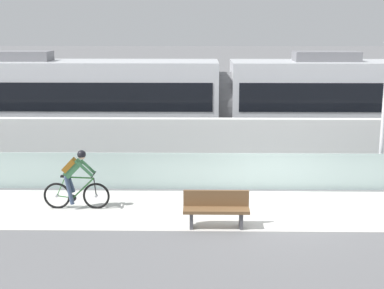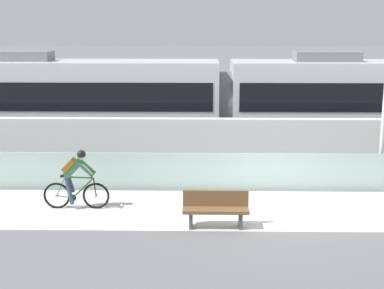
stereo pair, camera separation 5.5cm
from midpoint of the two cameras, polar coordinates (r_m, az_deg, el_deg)
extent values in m
plane|color=slate|center=(15.03, 8.20, -6.64)|extent=(200.00, 200.00, 0.00)
cube|color=silver|center=(15.03, 8.20, -6.62)|extent=(32.00, 3.20, 0.01)
cube|color=#ADC6C1|center=(16.63, 7.47, -2.76)|extent=(32.00, 0.05, 1.10)
cube|color=silver|center=(18.28, 6.88, -0.17)|extent=(32.00, 0.36, 1.83)
cube|color=#595654|center=(20.89, 6.12, -1.11)|extent=(32.00, 0.08, 0.01)
cube|color=#595654|center=(22.28, 5.80, -0.24)|extent=(32.00, 0.08, 0.01)
cube|color=silver|center=(21.70, -12.14, 4.30)|extent=(11.00, 2.50, 3.10)
cube|color=black|center=(21.66, -12.18, 5.21)|extent=(10.56, 2.54, 1.04)
cube|color=#4C4C51|center=(21.94, -11.97, 0.76)|extent=(10.78, 2.53, 0.28)
cube|color=slate|center=(22.07, -17.42, 8.66)|extent=(2.40, 1.10, 0.36)
cube|color=#232326|center=(21.46, -2.75, 0.30)|extent=(1.40, 1.88, 0.20)
cylinder|color=black|center=(20.78, -2.87, -0.28)|extent=(0.60, 0.10, 0.60)
cylinder|color=black|center=(22.18, -2.63, 0.54)|extent=(0.60, 0.10, 0.60)
cube|color=silver|center=(22.16, 18.32, 4.11)|extent=(11.00, 2.50, 3.10)
cube|color=black|center=(22.11, 18.39, 5.00)|extent=(10.56, 2.54, 1.04)
cube|color=#4C4C51|center=(22.39, 18.08, 0.64)|extent=(10.78, 2.53, 0.28)
cube|color=slate|center=(21.48, 13.54, 8.79)|extent=(2.40, 1.10, 0.36)
cube|color=#232326|center=(21.64, 9.12, 0.25)|extent=(1.40, 1.88, 0.20)
cylinder|color=black|center=(20.96, 9.38, -0.32)|extent=(0.60, 0.10, 0.60)
cylinder|color=black|center=(22.35, 8.85, 0.50)|extent=(0.60, 0.10, 0.60)
cylinder|color=#59595B|center=(21.17, 3.26, 4.35)|extent=(0.60, 2.30, 2.30)
torus|color=black|center=(15.06, -9.89, -5.22)|extent=(0.72, 0.06, 0.72)
cylinder|color=#99999E|center=(15.06, -9.89, -5.22)|extent=(0.07, 0.10, 0.07)
torus|color=black|center=(15.29, -13.78, -5.13)|extent=(0.72, 0.06, 0.72)
cylinder|color=#99999E|center=(15.29, -13.78, -5.13)|extent=(0.07, 0.10, 0.07)
cylinder|color=#337233|center=(15.06, -11.19, -4.41)|extent=(0.60, 0.04, 0.58)
cylinder|color=#337233|center=(15.14, -12.59, -4.33)|extent=(0.22, 0.04, 0.59)
cylinder|color=#337233|center=(15.00, -11.57, -3.35)|extent=(0.76, 0.04, 0.07)
cylinder|color=#337233|center=(15.25, -12.99, -5.26)|extent=(0.43, 0.03, 0.09)
cylinder|color=#337233|center=(15.19, -13.38, -4.20)|extent=(0.27, 0.02, 0.53)
cylinder|color=black|center=(14.99, -10.02, -4.33)|extent=(0.08, 0.03, 0.49)
cube|color=black|center=(15.08, -12.98, -3.19)|extent=(0.24, 0.10, 0.05)
cylinder|color=black|center=(14.90, -10.17, -3.05)|extent=(0.03, 0.58, 0.03)
cylinder|color=#262628|center=(15.21, -12.21, -5.38)|extent=(0.18, 0.02, 0.18)
cube|color=#33663F|center=(14.97, -12.20, -2.42)|extent=(0.50, 0.28, 0.51)
cube|color=#8C5919|center=(14.97, -12.57, -2.08)|extent=(0.38, 0.30, 0.38)
sphere|color=beige|center=(14.84, -11.36, -1.14)|extent=(0.20, 0.20, 0.20)
sphere|color=black|center=(14.83, -11.37, -1.01)|extent=(0.23, 0.23, 0.23)
cylinder|color=#33663F|center=(14.74, -10.99, -2.56)|extent=(0.41, 0.08, 0.41)
cylinder|color=#33663F|center=(15.04, -10.74, -2.24)|extent=(0.41, 0.08, 0.41)
cylinder|color=#384766|center=(15.07, -12.59, -4.59)|extent=(0.25, 0.11, 0.79)
cylinder|color=#384766|center=(15.20, -12.46, -3.89)|extent=(0.25, 0.11, 0.52)
cylinder|color=gray|center=(17.76, 18.49, -3.83)|extent=(0.24, 0.24, 0.20)
cylinder|color=silver|center=(17.31, 18.97, 2.86)|extent=(0.12, 0.12, 4.20)
cube|color=brown|center=(13.49, 2.39, -6.75)|extent=(1.60, 0.44, 0.08)
cube|color=brown|center=(13.61, 2.38, -5.52)|extent=(1.60, 0.06, 0.40)
cube|color=#4C4C51|center=(13.57, -0.18, -7.72)|extent=(0.08, 0.36, 0.41)
cube|color=#4C4C51|center=(13.61, 4.93, -7.72)|extent=(0.08, 0.36, 0.41)
camera|label=1|loc=(0.03, -90.09, -0.02)|focal=52.00mm
camera|label=2|loc=(0.03, 89.91, 0.02)|focal=52.00mm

